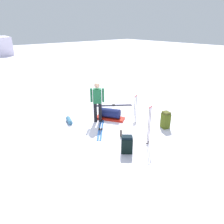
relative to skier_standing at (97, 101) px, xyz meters
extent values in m
plane|color=white|center=(0.07, -0.84, -0.95)|extent=(80.00, 80.00, 0.00)
cylinder|color=black|center=(0.08, -0.06, -0.53)|extent=(0.14, 0.14, 0.85)
cylinder|color=black|center=(-0.08, 0.06, -0.53)|extent=(0.14, 0.14, 0.85)
cube|color=#195C35|center=(0.00, 0.00, 0.20)|extent=(0.40, 0.39, 0.60)
cylinder|color=#195C35|center=(0.18, -0.15, 0.23)|extent=(0.09, 0.09, 0.58)
cylinder|color=#195C35|center=(-0.18, 0.15, 0.23)|extent=(0.09, 0.09, 0.58)
sphere|color=tan|center=(0.00, 0.00, 0.64)|extent=(0.22, 0.22, 0.22)
cube|color=#2051A7|center=(-0.41, -0.63, -0.94)|extent=(1.19, 1.33, 0.02)
cube|color=black|center=(-0.41, -0.63, -0.92)|extent=(0.14, 0.15, 0.03)
cube|color=#2051A7|center=(-0.33, -0.70, -0.94)|extent=(1.19, 1.33, 0.02)
cube|color=black|center=(-0.33, -0.70, -0.92)|extent=(0.14, 0.15, 0.03)
cube|color=black|center=(1.76, 1.02, -0.94)|extent=(1.55, 1.16, 0.02)
cube|color=black|center=(1.76, 1.02, -0.92)|extent=(0.15, 0.13, 0.03)
cube|color=black|center=(1.70, 0.94, -0.94)|extent=(1.55, 1.16, 0.02)
cube|color=black|center=(1.70, 0.94, -0.92)|extent=(0.15, 0.13, 0.03)
cube|color=#475614|center=(1.71, -2.19, -0.65)|extent=(0.35, 0.38, 0.61)
cube|color=#494B1A|center=(1.71, -2.19, -0.31)|extent=(0.31, 0.34, 0.08)
cube|color=black|center=(-0.66, -2.43, -0.70)|extent=(0.43, 0.43, 0.52)
cube|color=black|center=(-0.66, -2.43, -0.40)|extent=(0.39, 0.38, 0.08)
cylinder|color=#1E262B|center=(0.91, -1.24, -0.35)|extent=(0.02, 0.02, 1.21)
sphere|color=#A51919|center=(0.91, -1.24, 0.28)|extent=(0.05, 0.05, 0.05)
cylinder|color=black|center=(0.91, -1.24, -0.89)|extent=(0.07, 0.07, 0.01)
cylinder|color=#1E262B|center=(1.03, -1.20, -0.35)|extent=(0.02, 0.02, 1.21)
sphere|color=#A51919|center=(1.03, -1.20, 0.28)|extent=(0.05, 0.05, 0.05)
cylinder|color=black|center=(1.03, -1.20, -0.89)|extent=(0.07, 0.07, 0.01)
cylinder|color=black|center=(0.17, -2.57, -0.28)|extent=(0.02, 0.02, 1.35)
sphere|color=#A51919|center=(0.17, -2.57, 0.42)|extent=(0.05, 0.05, 0.05)
cylinder|color=black|center=(0.17, -2.57, -0.89)|extent=(0.07, 0.07, 0.01)
cylinder|color=black|center=(0.28, -2.54, -0.28)|extent=(0.02, 0.02, 1.35)
sphere|color=#A51919|center=(0.28, -2.54, 0.42)|extent=(0.05, 0.05, 0.05)
cylinder|color=black|center=(0.28, -2.54, -0.89)|extent=(0.07, 0.07, 0.01)
cube|color=red|center=(0.56, -0.15, -0.91)|extent=(1.04, 1.27, 0.09)
cylinder|color=#151C4B|center=(0.56, -0.15, -0.66)|extent=(0.80, 0.94, 0.40)
cylinder|color=teal|center=(-0.98, 0.72, -0.86)|extent=(0.34, 0.58, 0.18)
cylinder|color=black|center=(-0.11, -1.56, -0.82)|extent=(0.07, 0.07, 0.26)
camera|label=1|loc=(-4.63, -6.35, 2.84)|focal=32.70mm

